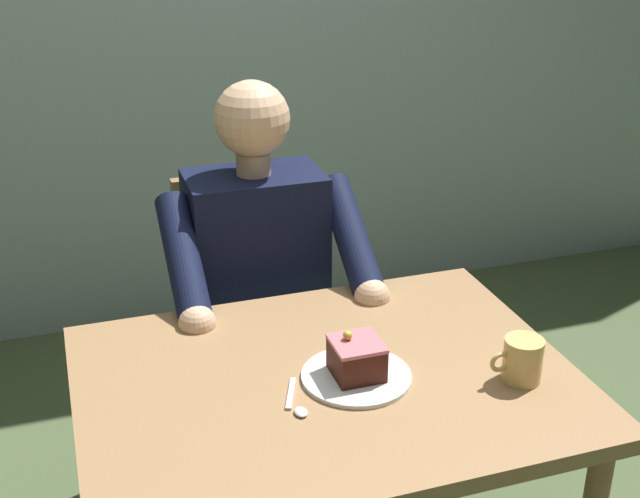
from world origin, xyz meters
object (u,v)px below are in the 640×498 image
(dining_table, at_px, (327,411))
(coffee_cup, at_px, (522,359))
(cake_slice, at_px, (357,358))
(dessert_spoon, at_px, (296,403))
(seated_person, at_px, (265,303))
(chair, at_px, (251,317))

(dining_table, bearing_deg, coffee_cup, 160.03)
(dining_table, xyz_separation_m, coffee_cup, (-0.38, 0.14, 0.14))
(cake_slice, height_order, dessert_spoon, cake_slice)
(cake_slice, bearing_deg, seated_person, -84.24)
(chair, height_order, seated_person, seated_person)
(chair, distance_m, seated_person, 0.22)
(seated_person, relative_size, cake_slice, 11.78)
(dining_table, distance_m, chair, 0.71)
(chair, xyz_separation_m, dessert_spoon, (0.09, 0.78, 0.22))
(seated_person, height_order, coffee_cup, seated_person)
(chair, bearing_deg, coffee_cup, 114.42)
(seated_person, xyz_separation_m, dessert_spoon, (0.09, 0.60, 0.09))
(cake_slice, bearing_deg, chair, -85.63)
(seated_person, relative_size, coffee_cup, 10.45)
(dining_table, bearing_deg, seated_person, -90.00)
(seated_person, bearing_deg, cake_slice, 95.76)
(coffee_cup, bearing_deg, dining_table, -19.97)
(coffee_cup, bearing_deg, dessert_spoon, -7.10)
(dessert_spoon, bearing_deg, cake_slice, -160.07)
(seated_person, bearing_deg, coffee_cup, 119.88)
(dessert_spoon, bearing_deg, chair, -96.78)
(dining_table, distance_m, cake_slice, 0.15)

